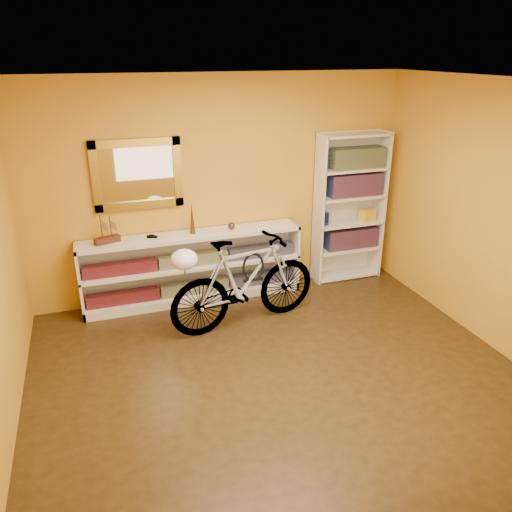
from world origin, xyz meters
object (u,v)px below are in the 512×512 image
object	(u,v)px
bookcase	(349,208)
bicycle	(245,282)
helmet	(184,259)
console_unit	(193,267)

from	to	relation	value
bookcase	bicycle	size ratio (longest dim) A/B	1.09
bicycle	helmet	size ratio (longest dim) A/B	6.41
bicycle	helmet	world-z (taller)	bicycle
console_unit	bicycle	size ratio (longest dim) A/B	1.49
console_unit	helmet	size ratio (longest dim) A/B	9.55
console_unit	helmet	xyz separation A→B (m)	(-0.25, -0.87, 0.48)
console_unit	bicycle	distance (m)	0.86
bookcase	bicycle	bearing A→B (deg)	-154.59
bicycle	helmet	xyz separation A→B (m)	(-0.66, -0.11, 0.39)
helmet	bicycle	bearing A→B (deg)	9.30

